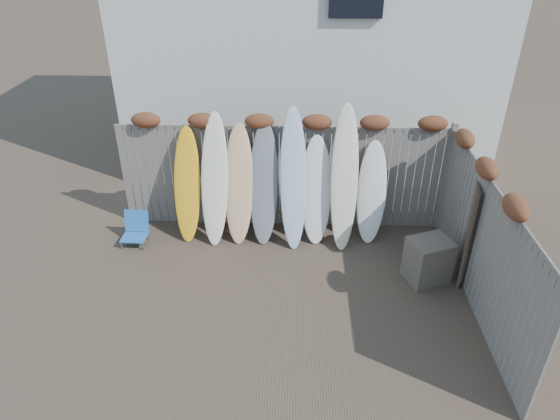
{
  "coord_description": "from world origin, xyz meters",
  "views": [
    {
      "loc": [
        0.25,
        -5.88,
        5.18
      ],
      "look_at": [
        0.0,
        1.2,
        1.0
      ],
      "focal_mm": 32.0,
      "sensor_mm": 36.0,
      "label": 1
    }
  ],
  "objects_px": {
    "beach_chair": "(136,229)",
    "surfboard_0": "(187,185)",
    "wooden_crate": "(428,260)",
    "lattice_panel": "(468,225)"
  },
  "relations": [
    {
      "from": "wooden_crate",
      "to": "surfboard_0",
      "type": "bearing_deg",
      "value": 163.2
    },
    {
      "from": "lattice_panel",
      "to": "surfboard_0",
      "type": "distance_m",
      "value": 4.84
    },
    {
      "from": "lattice_panel",
      "to": "surfboard_0",
      "type": "xyz_separation_m",
      "value": [
        -4.75,
        0.94,
        0.14
      ]
    },
    {
      "from": "surfboard_0",
      "to": "lattice_panel",
      "type": "bearing_deg",
      "value": -8.64
    },
    {
      "from": "beach_chair",
      "to": "wooden_crate",
      "type": "relative_size",
      "value": 0.78
    },
    {
      "from": "beach_chair",
      "to": "wooden_crate",
      "type": "distance_m",
      "value": 5.16
    },
    {
      "from": "wooden_crate",
      "to": "lattice_panel",
      "type": "relative_size",
      "value": 0.42
    },
    {
      "from": "wooden_crate",
      "to": "surfboard_0",
      "type": "relative_size",
      "value": 0.35
    },
    {
      "from": "wooden_crate",
      "to": "surfboard_0",
      "type": "xyz_separation_m",
      "value": [
        -4.12,
        1.24,
        0.65
      ]
    },
    {
      "from": "beach_chair",
      "to": "surfboard_0",
      "type": "height_order",
      "value": "surfboard_0"
    }
  ]
}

